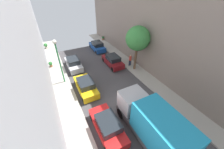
% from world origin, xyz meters
% --- Properties ---
extents(ground, '(32.00, 32.00, 0.00)m').
position_xyz_m(ground, '(0.00, 0.00, 0.00)').
color(ground, '#423F42').
extents(sidewalk_left, '(2.00, 44.00, 0.15)m').
position_xyz_m(sidewalk_left, '(-5.00, 0.00, 0.07)').
color(sidewalk_left, '#A8A399').
rests_on(sidewalk_left, ground).
extents(sidewalk_right, '(2.00, 44.00, 0.15)m').
position_xyz_m(sidewalk_right, '(5.00, 0.00, 0.07)').
color(sidewalk_right, '#A8A399').
rests_on(sidewalk_right, ground).
extents(building_right, '(6.00, 44.00, 15.15)m').
position_xyz_m(building_right, '(9.00, 0.00, 7.58)').
color(building_right, gray).
rests_on(building_right, ground).
extents(parked_car_left_2, '(1.78, 4.20, 1.57)m').
position_xyz_m(parked_car_left_2, '(-2.70, -2.03, 0.72)').
color(parked_car_left_2, red).
rests_on(parked_car_left_2, ground).
extents(parked_car_left_3, '(1.78, 4.20, 1.57)m').
position_xyz_m(parked_car_left_3, '(-2.70, 3.62, 0.72)').
color(parked_car_left_3, gold).
rests_on(parked_car_left_3, ground).
extents(parked_car_left_4, '(1.78, 4.20, 1.57)m').
position_xyz_m(parked_car_left_4, '(-2.70, 9.27, 0.72)').
color(parked_car_left_4, silver).
rests_on(parked_car_left_4, ground).
extents(parked_car_right_1, '(1.78, 4.20, 1.57)m').
position_xyz_m(parked_car_right_1, '(2.70, 7.41, 0.72)').
color(parked_car_right_1, maroon).
rests_on(parked_car_right_1, ground).
extents(parked_car_right_2, '(1.78, 4.20, 1.57)m').
position_xyz_m(parked_car_right_2, '(2.70, 13.52, 0.72)').
color(parked_car_right_2, '#194799').
rests_on(parked_car_right_2, ground).
extents(delivery_truck, '(2.26, 6.60, 3.38)m').
position_xyz_m(delivery_truck, '(0.00, -4.05, 1.79)').
color(delivery_truck, '#4C4C51').
rests_on(delivery_truck, ground).
extents(pedestrian, '(0.40, 0.36, 1.72)m').
position_xyz_m(pedestrian, '(4.80, 5.93, 1.07)').
color(pedestrian, '#2D334C').
rests_on(pedestrian, sidewalk_right).
extents(street_tree_1, '(3.05, 3.05, 5.96)m').
position_xyz_m(street_tree_1, '(4.84, 4.82, 4.55)').
color(street_tree_1, brown).
rests_on(street_tree_1, sidewalk_right).
extents(potted_plant_0, '(0.49, 0.49, 0.76)m').
position_xyz_m(potted_plant_0, '(5.61, 17.48, 0.54)').
color(potted_plant_0, brown).
rests_on(potted_plant_0, sidewalk_right).
extents(potted_plant_2, '(0.55, 0.55, 0.81)m').
position_xyz_m(potted_plant_2, '(-5.65, 10.87, 0.61)').
color(potted_plant_2, brown).
rests_on(potted_plant_2, sidewalk_left).
extents(potted_plant_4, '(0.65, 0.65, 0.97)m').
position_xyz_m(potted_plant_4, '(-5.65, 18.28, 0.70)').
color(potted_plant_4, '#B2A899').
rests_on(potted_plant_4, sidewalk_left).
extents(lamp_post, '(0.44, 0.44, 5.37)m').
position_xyz_m(lamp_post, '(-4.60, 6.35, 3.70)').
color(lamp_post, '#26723F').
rests_on(lamp_post, sidewalk_left).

